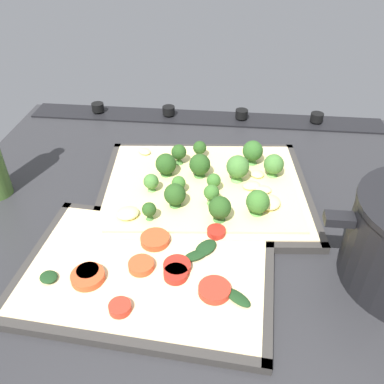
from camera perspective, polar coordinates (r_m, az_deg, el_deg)
ground_plane at (r=66.69cm, az=-0.42°, el=-3.44°), size 83.11×72.61×3.00cm
stove_control_panel at (r=93.07cm, az=1.83°, el=10.68°), size 79.79×7.00×2.60cm
baking_tray_front at (r=69.00cm, az=1.75°, el=0.12°), size 38.02×32.15×1.30cm
broccoli_pizza at (r=67.81cm, az=2.29°, el=1.16°), size 35.41×29.54×6.17cm
baking_tray_back at (r=55.60cm, az=-6.41°, el=-11.39°), size 35.14×25.26×1.30cm
veggie_pizza_back at (r=54.98cm, az=-6.22°, el=-10.94°), size 32.58×22.70×1.90cm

